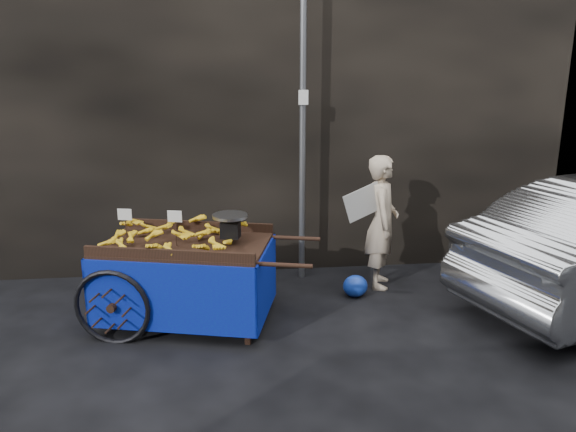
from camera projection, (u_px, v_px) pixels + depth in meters
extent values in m
plane|color=black|center=(291.00, 319.00, 6.38)|extent=(80.00, 80.00, 0.00)
cube|color=black|center=(202.00, 85.00, 8.10)|extent=(11.00, 2.00, 5.00)
cylinder|color=slate|center=(303.00, 129.00, 7.13)|extent=(0.08, 0.08, 4.00)
cube|color=white|center=(303.00, 97.00, 6.98)|extent=(0.12, 0.02, 0.18)
cube|color=black|center=(185.00, 246.00, 6.12)|extent=(1.99, 1.51, 0.07)
cube|color=black|center=(199.00, 226.00, 6.60)|extent=(1.73, 0.48, 0.11)
cube|color=black|center=(168.00, 255.00, 5.60)|extent=(1.73, 0.48, 0.11)
cube|color=black|center=(247.00, 304.00, 5.71)|extent=(0.07, 0.07, 0.89)
cube|color=black|center=(263.00, 273.00, 6.56)|extent=(0.07, 0.07, 0.89)
cylinder|color=black|center=(285.00, 265.00, 5.54)|extent=(0.55, 0.18, 0.04)
cylinder|color=black|center=(296.00, 238.00, 6.39)|extent=(0.55, 0.18, 0.04)
torus|color=black|center=(112.00, 308.00, 5.76)|extent=(0.82, 0.26, 0.83)
torus|color=black|center=(154.00, 267.00, 6.90)|extent=(0.82, 0.26, 0.83)
cylinder|color=black|center=(135.00, 285.00, 6.33)|extent=(0.36, 1.22, 0.06)
cube|color=#082B98|center=(169.00, 299.00, 5.68)|extent=(1.77, 0.47, 0.75)
cube|color=#082B98|center=(201.00, 261.00, 6.76)|extent=(1.77, 0.47, 0.75)
cube|color=#082B98|center=(110.00, 274.00, 6.34)|extent=(0.31, 1.12, 0.75)
cube|color=#082B98|center=(266.00, 282.00, 6.10)|extent=(0.31, 1.12, 0.75)
cube|color=black|center=(230.00, 230.00, 6.06)|extent=(0.23, 0.20, 0.18)
cylinder|color=silver|center=(230.00, 216.00, 6.01)|extent=(0.46, 0.46, 0.03)
cube|color=white|center=(125.00, 214.00, 5.99)|extent=(0.15, 0.05, 0.12)
cube|color=white|center=(175.00, 216.00, 5.91)|extent=(0.15, 0.05, 0.12)
imported|color=#C1AB8F|center=(382.00, 222.00, 7.14)|extent=(0.55, 0.71, 1.72)
cube|color=beige|center=(364.00, 202.00, 6.92)|extent=(0.57, 0.18, 0.50)
ellipsoid|color=#1739B0|center=(355.00, 286.00, 6.96)|extent=(0.31, 0.25, 0.28)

